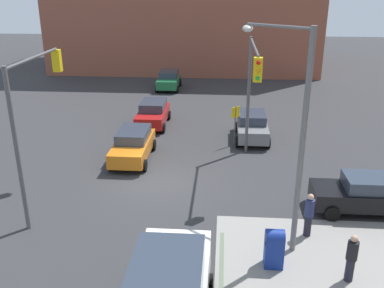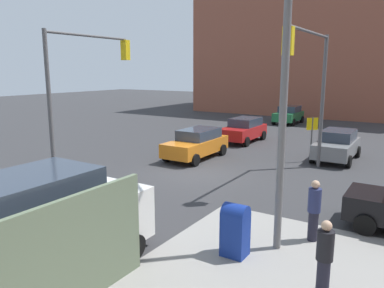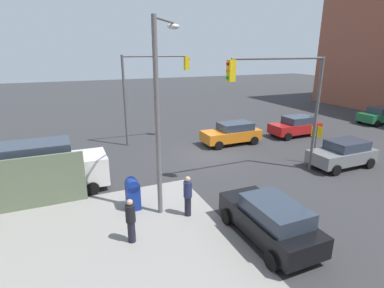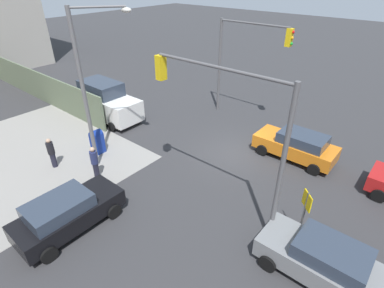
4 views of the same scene
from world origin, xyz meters
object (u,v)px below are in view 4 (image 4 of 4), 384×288
object	(u,v)px
pedestrian_waiting	(95,162)
mailbox_blue	(97,141)
traffic_signal_nw_corner	(228,117)
traffic_signal_se_corner	(245,52)
street_lamp_corner	(90,81)
sedan_orange	(297,145)
van_white_delivery	(106,101)
coupe_gray	(321,259)
pedestrian_crossing	(51,152)
hatchback_black	(67,212)

from	to	relation	value
pedestrian_waiting	mailbox_blue	bearing A→B (deg)	63.85
traffic_signal_nw_corner	pedestrian_waiting	size ratio (longest dim) A/B	3.61
traffic_signal_se_corner	street_lamp_corner	xyz separation A→B (m)	(2.43, 10.00, 0.09)
traffic_signal_nw_corner	street_lamp_corner	bearing A→B (deg)	7.99
traffic_signal_se_corner	sedan_orange	world-z (taller)	traffic_signal_se_corner
mailbox_blue	van_white_delivery	bearing A→B (deg)	-42.80
coupe_gray	pedestrian_crossing	bearing A→B (deg)	10.44
hatchback_black	van_white_delivery	xyz separation A→B (m)	(7.56, -7.46, 0.44)
traffic_signal_nw_corner	traffic_signal_se_corner	xyz separation A→B (m)	(4.74, -9.00, -0.05)
hatchback_black	sedan_orange	world-z (taller)	same
traffic_signal_se_corner	pedestrian_crossing	bearing A→B (deg)	70.36
traffic_signal_se_corner	pedestrian_crossing	world-z (taller)	traffic_signal_se_corner
coupe_gray	van_white_delivery	xyz separation A→B (m)	(16.22, -3.14, 0.44)
mailbox_blue	van_white_delivery	xyz separation A→B (m)	(3.46, -3.20, 0.52)
sedan_orange	coupe_gray	distance (m)	7.67
van_white_delivery	pedestrian_waiting	world-z (taller)	van_white_delivery
traffic_signal_se_corner	street_lamp_corner	bearing A→B (deg)	76.37
sedan_orange	pedestrian_waiting	distance (m)	10.85
traffic_signal_nw_corner	traffic_signal_se_corner	bearing A→B (deg)	-62.24
sedan_orange	mailbox_blue	bearing A→B (deg)	36.82
traffic_signal_nw_corner	traffic_signal_se_corner	world-z (taller)	same
hatchback_black	pedestrian_crossing	size ratio (longest dim) A/B	2.49
van_white_delivery	sedan_orange	bearing A→B (deg)	-164.08
traffic_signal_nw_corner	traffic_signal_se_corner	distance (m)	10.17
pedestrian_crossing	pedestrian_waiting	size ratio (longest dim) A/B	0.96
traffic_signal_nw_corner	mailbox_blue	world-z (taller)	traffic_signal_nw_corner
mailbox_blue	hatchback_black	bearing A→B (deg)	133.94
traffic_signal_nw_corner	sedan_orange	world-z (taller)	traffic_signal_nw_corner
traffic_signal_nw_corner	pedestrian_crossing	bearing A→B (deg)	17.89
van_white_delivery	pedestrian_crossing	distance (m)	6.30
traffic_signal_se_corner	street_lamp_corner	distance (m)	10.30
street_lamp_corner	traffic_signal_nw_corner	bearing A→B (deg)	-172.01
street_lamp_corner	pedestrian_waiting	distance (m)	3.97
pedestrian_crossing	traffic_signal_se_corner	bearing A→B (deg)	168.69
van_white_delivery	coupe_gray	bearing A→B (deg)	169.06
hatchback_black	coupe_gray	world-z (taller)	same
traffic_signal_se_corner	coupe_gray	world-z (taller)	traffic_signal_se_corner
mailbox_blue	coupe_gray	size ratio (longest dim) A/B	0.35
traffic_signal_se_corner	sedan_orange	size ratio (longest dim) A/B	1.48
van_white_delivery	traffic_signal_se_corner	bearing A→B (deg)	-138.43
coupe_gray	van_white_delivery	size ratio (longest dim) A/B	0.75
street_lamp_corner	mailbox_blue	size ratio (longest dim) A/B	5.59
pedestrian_waiting	traffic_signal_se_corner	bearing A→B (deg)	2.20
hatchback_black	pedestrian_waiting	bearing A→B (deg)	-52.66
traffic_signal_nw_corner	coupe_gray	world-z (taller)	traffic_signal_nw_corner
hatchback_black	van_white_delivery	world-z (taller)	van_white_delivery
van_white_delivery	pedestrian_waiting	xyz separation A→B (m)	(-5.46, 4.70, -0.34)
sedan_orange	hatchback_black	bearing A→B (deg)	65.92
mailbox_blue	pedestrian_waiting	xyz separation A→B (m)	(-2.00, 1.50, 0.18)
mailbox_blue	sedan_orange	xyz separation A→B (m)	(-9.03, -6.76, 0.08)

